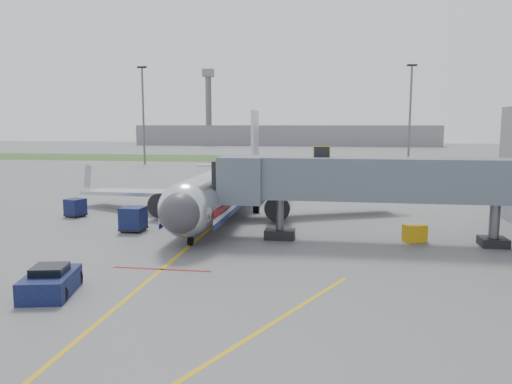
# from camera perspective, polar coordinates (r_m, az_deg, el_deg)

# --- Properties ---
(ground) EXTENTS (400.00, 400.00, 0.00)m
(ground) POSITION_cam_1_polar(r_m,az_deg,el_deg) (33.80, -8.45, -6.83)
(ground) COLOR #565659
(ground) RESTS_ON ground
(grass_strip) EXTENTS (300.00, 25.00, 0.01)m
(grass_strip) POSITION_cam_1_polar(r_m,az_deg,el_deg) (121.89, 4.24, 3.77)
(grass_strip) COLOR #2D4C1E
(grass_strip) RESTS_ON ground
(apron_markings) EXTENTS (21.52, 50.00, 0.01)m
(apron_markings) POSITION_cam_1_polar(r_m,az_deg,el_deg) (27.12, -13.18, -10.63)
(apron_markings) COLOR gold
(apron_markings) RESTS_ON ground
(airliner) EXTENTS (32.10, 35.67, 10.25)m
(airliner) POSITION_cam_1_polar(r_m,az_deg,el_deg) (47.84, -3.08, 0.77)
(airliner) COLOR silver
(airliner) RESTS_ON ground
(jet_bridge) EXTENTS (25.30, 4.00, 6.90)m
(jet_bridge) POSITION_cam_1_polar(r_m,az_deg,el_deg) (36.54, 13.53, 1.27)
(jet_bridge) COLOR slate
(jet_bridge) RESTS_ON ground
(light_mast_left) EXTENTS (2.00, 0.44, 20.40)m
(light_mast_left) POSITION_cam_1_polar(r_m,az_deg,el_deg) (108.79, -12.76, 8.80)
(light_mast_left) COLOR #595B60
(light_mast_left) RESTS_ON ground
(light_mast_right) EXTENTS (2.00, 0.44, 20.40)m
(light_mast_right) POSITION_cam_1_polar(r_m,az_deg,el_deg) (107.29, 17.20, 8.66)
(light_mast_right) COLOR #595B60
(light_mast_right) RESTS_ON ground
(distant_terminal) EXTENTS (120.00, 14.00, 8.00)m
(distant_terminal) POSITION_cam_1_polar(r_m,az_deg,el_deg) (202.22, 3.27, 6.49)
(distant_terminal) COLOR slate
(distant_terminal) RESTS_ON ground
(control_tower) EXTENTS (4.00, 4.00, 30.00)m
(control_tower) POSITION_cam_1_polar(r_m,az_deg,el_deg) (202.63, -5.45, 10.24)
(control_tower) COLOR #595B60
(control_tower) RESTS_ON ground
(pushback_tug) EXTENTS (2.91, 3.96, 1.49)m
(pushback_tug) POSITION_cam_1_polar(r_m,az_deg,el_deg) (27.30, -22.45, -9.54)
(pushback_tug) COLOR black
(pushback_tug) RESTS_ON ground
(baggage_cart_a) EXTENTS (1.86, 1.86, 1.95)m
(baggage_cart_a) POSITION_cam_1_polar(r_m,az_deg,el_deg) (40.80, -13.86, -3.01)
(baggage_cart_a) COLOR black
(baggage_cart_a) RESTS_ON ground
(baggage_cart_b) EXTENTS (1.95, 1.95, 1.66)m
(baggage_cart_b) POSITION_cam_1_polar(r_m,az_deg,el_deg) (48.83, -19.95, -1.68)
(baggage_cart_b) COLOR black
(baggage_cart_b) RESTS_ON ground
(baggage_cart_c) EXTENTS (1.76, 1.76, 1.48)m
(baggage_cart_c) POSITION_cam_1_polar(r_m,az_deg,el_deg) (53.14, -11.03, -0.72)
(baggage_cart_c) COLOR black
(baggage_cart_c) RESTS_ON ground
(belt_loader) EXTENTS (1.92, 3.82, 1.80)m
(belt_loader) POSITION_cam_1_polar(r_m,az_deg,el_deg) (44.81, -7.31, -2.60)
(belt_loader) COLOR black
(belt_loader) RESTS_ON ground
(ground_power_cart) EXTENTS (1.81, 1.55, 1.22)m
(ground_power_cart) POSITION_cam_1_polar(r_m,az_deg,el_deg) (38.12, 17.68, -4.51)
(ground_power_cart) COLOR #CE990C
(ground_power_cart) RESTS_ON ground
(ramp_worker) EXTENTS (0.77, 0.65, 1.80)m
(ramp_worker) POSITION_cam_1_polar(r_m,az_deg,el_deg) (49.74, -6.21, -1.03)
(ramp_worker) COLOR #BDDB19
(ramp_worker) RESTS_ON ground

